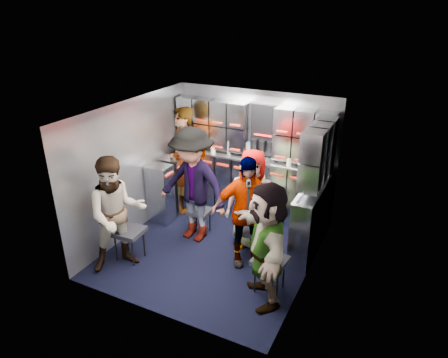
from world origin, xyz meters
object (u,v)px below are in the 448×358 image
at_px(attendant_arc_a, 117,214).
at_px(jump_seat_mid_right, 250,231).
at_px(jump_seat_mid_left, 200,212).
at_px(attendant_arc_e, 266,244).
at_px(jump_seat_near_left, 129,233).
at_px(attendant_standing, 183,161).
at_px(jump_seat_center, 256,217).
at_px(attendant_arc_c, 252,199).
at_px(attendant_arc_b, 193,186).
at_px(jump_seat_near_right, 270,262).
at_px(attendant_arc_d, 246,212).

bearing_deg(attendant_arc_a, jump_seat_mid_right, -14.76).
xyz_separation_m(jump_seat_mid_left, attendant_arc_e, (1.48, -1.02, 0.44)).
bearing_deg(jump_seat_near_left, attendant_standing, 92.94).
height_order(jump_seat_center, attendant_arc_c, attendant_arc_c).
xyz_separation_m(attendant_arc_a, attendant_arc_c, (1.39, 1.29, -0.05)).
height_order(jump_seat_near_left, attendant_arc_b, attendant_arc_b).
height_order(jump_seat_near_right, attendant_standing, attendant_standing).
relative_size(jump_seat_mid_left, attendant_standing, 0.22).
bearing_deg(jump_seat_center, attendant_arc_a, -133.56).
distance_m(attendant_arc_d, attendant_arc_e, 0.80).
distance_m(jump_seat_center, jump_seat_mid_right, 0.46).
relative_size(attendant_standing, attendant_arc_e, 1.17).
height_order(jump_seat_near_right, attendant_arc_a, attendant_arc_a).
xyz_separation_m(jump_seat_center, attendant_arc_a, (-1.39, -1.47, 0.44)).
height_order(jump_seat_near_left, jump_seat_mid_left, jump_seat_near_left).
bearing_deg(attendant_arc_a, jump_seat_mid_left, 17.80).
xyz_separation_m(attendant_standing, attendant_arc_a, (0.08, -1.81, -0.11)).
relative_size(jump_seat_center, jump_seat_near_right, 0.93).
distance_m(jump_seat_mid_right, jump_seat_near_right, 0.80).
xyz_separation_m(jump_seat_near_left, attendant_arc_d, (1.49, 0.66, 0.37)).
bearing_deg(attendant_arc_c, attendant_arc_e, -74.92).
distance_m(jump_seat_center, attendant_arc_d, 0.77).
distance_m(attendant_arc_a, attendant_arc_e, 2.03).
relative_size(jump_seat_mid_left, attendant_arc_c, 0.26).
bearing_deg(attendant_arc_c, attendant_arc_b, 178.68).
distance_m(jump_seat_mid_left, attendant_arc_d, 1.13).
bearing_deg(jump_seat_near_left, jump_seat_near_right, 6.53).
height_order(jump_seat_mid_right, attendant_arc_a, attendant_arc_a).
xyz_separation_m(jump_seat_mid_left, jump_seat_center, (0.86, 0.22, 0.01)).
height_order(jump_seat_near_right, attendant_arc_d, attendant_arc_d).
distance_m(jump_seat_center, attendant_arc_a, 2.07).
bearing_deg(attendant_arc_a, attendant_arc_c, -6.33).
relative_size(jump_seat_center, attendant_arc_c, 0.29).
height_order(attendant_arc_b, attendant_arc_d, attendant_arc_b).
xyz_separation_m(jump_seat_mid_right, attendant_standing, (-1.58, 0.79, 0.53)).
bearing_deg(attendant_arc_d, attendant_arc_c, 72.41).
bearing_deg(jump_seat_center, attendant_arc_b, -155.22).
bearing_deg(attendant_arc_a, attendant_arc_e, -42.49).
relative_size(jump_seat_center, attendant_arc_b, 0.25).
height_order(jump_seat_near_left, attendant_arc_d, attendant_arc_d).
relative_size(attendant_arc_c, attendant_arc_e, 0.96).
distance_m(attendant_arc_a, attendant_arc_b, 1.20).
distance_m(attendant_arc_c, attendant_arc_e, 1.23).
bearing_deg(jump_seat_mid_left, jump_seat_center, 14.15).
bearing_deg(jump_seat_near_left, jump_seat_mid_right, 29.27).
bearing_deg(attendant_arc_c, jump_seat_near_right, -70.03).
bearing_deg(attendant_arc_d, jump_seat_near_left, 173.83).
distance_m(jump_seat_center, attendant_arc_e, 1.45).
distance_m(jump_seat_mid_right, attendant_arc_e, 1.02).
bearing_deg(attendant_arc_e, jump_seat_near_right, 145.45).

